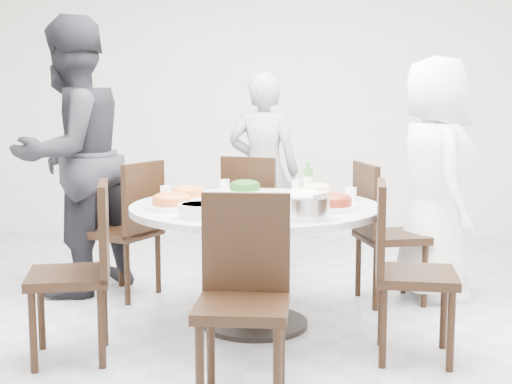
# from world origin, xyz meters

# --- Properties ---
(floor) EXTENTS (6.00, 6.00, 0.01)m
(floor) POSITION_xyz_m (0.00, 0.00, 0.00)
(floor) COLOR #B8B7BD
(floor) RESTS_ON ground
(wall_back) EXTENTS (6.00, 0.01, 2.80)m
(wall_back) POSITION_xyz_m (0.00, 3.00, 1.40)
(wall_back) COLOR white
(wall_back) RESTS_ON ground
(wall_front) EXTENTS (6.00, 0.01, 2.80)m
(wall_front) POSITION_xyz_m (0.00, -3.00, 1.40)
(wall_front) COLOR white
(wall_front) RESTS_ON ground
(dining_table) EXTENTS (1.50, 1.50, 0.75)m
(dining_table) POSITION_xyz_m (0.00, 0.23, 0.38)
(dining_table) COLOR white
(dining_table) RESTS_ON floor
(chair_ne) EXTENTS (0.51, 0.51, 0.95)m
(chair_ne) POSITION_xyz_m (0.89, 0.79, 0.47)
(chair_ne) COLOR black
(chair_ne) RESTS_ON floor
(chair_n) EXTENTS (0.52, 0.52, 0.95)m
(chair_n) POSITION_xyz_m (-0.05, 1.36, 0.47)
(chair_n) COLOR black
(chair_n) RESTS_ON floor
(chair_nw) EXTENTS (0.56, 0.56, 0.95)m
(chair_nw) POSITION_xyz_m (-0.96, 0.83, 0.47)
(chair_nw) COLOR black
(chair_nw) RESTS_ON floor
(chair_sw) EXTENTS (0.51, 0.51, 0.95)m
(chair_sw) POSITION_xyz_m (-0.95, -0.38, 0.47)
(chair_sw) COLOR black
(chair_sw) RESTS_ON floor
(chair_s) EXTENTS (0.43, 0.43, 0.95)m
(chair_s) POSITION_xyz_m (0.01, -0.86, 0.47)
(chair_s) COLOR black
(chair_s) RESTS_ON floor
(chair_se) EXTENTS (0.46, 0.46, 0.95)m
(chair_se) POSITION_xyz_m (0.89, -0.25, 0.47)
(chair_se) COLOR black
(chair_se) RESTS_ON floor
(diner_right) EXTENTS (0.64, 0.88, 1.66)m
(diner_right) POSITION_xyz_m (1.19, 0.93, 0.83)
(diner_right) COLOR white
(diner_right) RESTS_ON floor
(diner_middle) EXTENTS (0.63, 0.47, 1.58)m
(diner_middle) POSITION_xyz_m (-0.02, 1.70, 0.79)
(diner_middle) COLOR black
(diner_middle) RESTS_ON floor
(diner_left) EXTENTS (1.10, 1.18, 1.94)m
(diner_left) POSITION_xyz_m (-1.33, 0.90, 0.97)
(diner_left) COLOR black
(diner_left) RESTS_ON floor
(dish_greens) EXTENTS (0.25, 0.25, 0.07)m
(dish_greens) POSITION_xyz_m (-0.10, 0.69, 0.78)
(dish_greens) COLOR white
(dish_greens) RESTS_ON dining_table
(dish_pale) EXTENTS (0.24, 0.24, 0.06)m
(dish_pale) POSITION_xyz_m (0.37, 0.55, 0.78)
(dish_pale) COLOR white
(dish_pale) RESTS_ON dining_table
(dish_orange) EXTENTS (0.24, 0.24, 0.06)m
(dish_orange) POSITION_xyz_m (-0.43, 0.38, 0.78)
(dish_orange) COLOR white
(dish_orange) RESTS_ON dining_table
(dish_redbrown) EXTENTS (0.30, 0.30, 0.07)m
(dish_redbrown) POSITION_xyz_m (0.45, 0.07, 0.79)
(dish_redbrown) COLOR white
(dish_redbrown) RESTS_ON dining_table
(dish_tofu) EXTENTS (0.29, 0.29, 0.07)m
(dish_tofu) POSITION_xyz_m (-0.47, 0.04, 0.79)
(dish_tofu) COLOR white
(dish_tofu) RESTS_ON dining_table
(rice_bowl) EXTENTS (0.27, 0.27, 0.12)m
(rice_bowl) POSITION_xyz_m (0.29, -0.21, 0.81)
(rice_bowl) COLOR silver
(rice_bowl) RESTS_ON dining_table
(soup_bowl) EXTENTS (0.24, 0.24, 0.07)m
(soup_bowl) POSITION_xyz_m (-0.27, -0.21, 0.79)
(soup_bowl) COLOR white
(soup_bowl) RESTS_ON dining_table
(beverage_bottle) EXTENTS (0.06, 0.06, 0.21)m
(beverage_bottle) POSITION_xyz_m (0.32, 0.72, 0.86)
(beverage_bottle) COLOR #3C7E32
(beverage_bottle) RESTS_ON dining_table
(tea_cups) EXTENTS (0.07, 0.07, 0.08)m
(tea_cups) POSITION_xyz_m (-0.00, 0.86, 0.79)
(tea_cups) COLOR white
(tea_cups) RESTS_ON dining_table
(chopsticks) EXTENTS (0.24, 0.04, 0.01)m
(chopsticks) POSITION_xyz_m (-0.03, 0.92, 0.76)
(chopsticks) COLOR tan
(chopsticks) RESTS_ON dining_table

